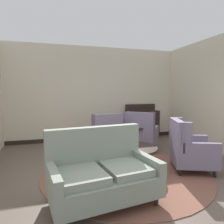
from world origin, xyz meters
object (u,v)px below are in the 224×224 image
object	(u,v)px
armchair_beside_settee	(103,136)
armchair_far_left	(141,134)
armchair_foreground_right	(189,149)
settee	(102,173)
coffee_table	(132,151)
sideboard	(142,123)
porcelain_vase	(132,140)
side_table	(136,137)

from	to	relation	value
armchair_beside_settee	armchair_far_left	xyz separation A→B (m)	(1.01, -0.07, 0.01)
armchair_foreground_right	armchair_far_left	distance (m)	1.57
armchair_beside_settee	settee	bearing A→B (deg)	66.40
settee	coffee_table	bearing A→B (deg)	39.45
armchair_beside_settee	armchair_far_left	bearing A→B (deg)	166.60
sideboard	settee	bearing A→B (deg)	-122.35
porcelain_vase	side_table	distance (m)	1.46
settee	armchair_foreground_right	xyz separation A→B (m)	(1.95, 0.68, 0.02)
porcelain_vase	side_table	size ratio (longest dim) A/B	0.53
side_table	armchair_far_left	bearing A→B (deg)	24.09
coffee_table	sideboard	bearing A→B (deg)	61.58
settee	armchair_beside_settee	world-z (taller)	same
sideboard	porcelain_vase	bearing A→B (deg)	-118.14
porcelain_vase	armchair_beside_settee	distance (m)	1.49
coffee_table	armchair_beside_settee	bearing A→B (deg)	99.11
porcelain_vase	armchair_far_left	bearing A→B (deg)	59.92
side_table	sideboard	world-z (taller)	sideboard
coffee_table	settee	size ratio (longest dim) A/B	0.63
porcelain_vase	armchair_far_left	world-z (taller)	armchair_far_left
armchair_far_left	sideboard	world-z (taller)	sideboard
settee	armchair_far_left	bearing A→B (deg)	46.05
armchair_far_left	sideboard	size ratio (longest dim) A/B	1.00
coffee_table	settee	xyz separation A→B (m)	(-0.81, -0.88, -0.01)
porcelain_vase	sideboard	size ratio (longest dim) A/B	0.31
coffee_table	settee	distance (m)	1.20
armchair_foreground_right	side_table	distance (m)	1.54
porcelain_vase	armchair_beside_settee	world-z (taller)	armchair_beside_settee
settee	side_table	distance (m)	2.55
coffee_table	sideboard	distance (m)	3.06
armchair_foreground_right	armchair_far_left	world-z (taller)	armchair_far_left
armchair_beside_settee	armchair_far_left	distance (m)	1.01
settee	armchair_foreground_right	distance (m)	2.06
armchair_far_left	sideboard	bearing A→B (deg)	-78.04
settee	armchair_foreground_right	size ratio (longest dim) A/B	1.54
coffee_table	armchair_beside_settee	xyz separation A→B (m)	(-0.22, 1.39, 0.00)
coffee_table	porcelain_vase	size ratio (longest dim) A/B	2.76
coffee_table	armchair_far_left	world-z (taller)	armchair_far_left
porcelain_vase	coffee_table	bearing A→B (deg)	75.98
armchair_foreground_right	side_table	world-z (taller)	armchair_foreground_right
porcelain_vase	armchair_foreground_right	bearing A→B (deg)	-7.14
armchair_foreground_right	side_table	size ratio (longest dim) A/B	1.52
armchair_foreground_right	porcelain_vase	bearing A→B (deg)	104.11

